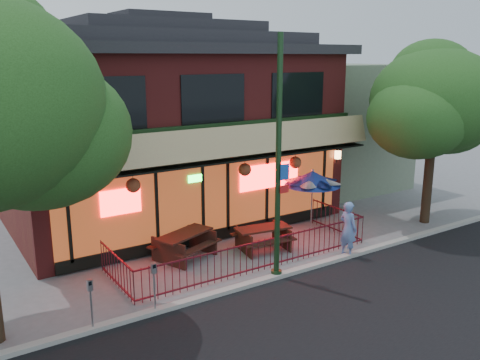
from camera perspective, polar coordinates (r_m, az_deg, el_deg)
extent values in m
plane|color=gray|center=(15.67, 3.19, -10.26)|extent=(80.00, 80.00, 0.00)
cube|color=#999993|center=(15.28, 4.32, -10.68)|extent=(80.00, 0.25, 0.12)
cube|color=maroon|center=(20.80, -8.52, 4.94)|extent=(12.00, 8.00, 6.50)
cube|color=#59230F|center=(17.63, -2.85, -1.82)|extent=(11.00, 0.06, 2.60)
cube|color=#FF0C0C|center=(18.68, 3.36, 0.49)|extent=(2.60, 0.04, 0.90)
cube|color=#FF0C0C|center=(16.09, -13.24, -2.40)|extent=(1.30, 0.04, 0.80)
cube|color=#CEC182|center=(16.81, -2.10, 4.07)|extent=(12.20, 1.33, 1.26)
cube|color=black|center=(15.56, -14.64, 8.25)|extent=(2.40, 0.06, 1.60)
cube|color=black|center=(17.04, -2.98, 9.10)|extent=(2.40, 0.06, 1.60)
cube|color=black|center=(19.10, 6.52, 9.53)|extent=(2.40, 0.06, 1.60)
cube|color=black|center=(18.03, -2.75, -6.13)|extent=(11.00, 0.12, 0.40)
cube|color=#FFC672|center=(20.62, 10.92, 2.80)|extent=(0.18, 0.18, 0.32)
cube|color=slate|center=(26.22, 9.27, 6.15)|extent=(6.00, 7.00, 6.00)
cube|color=#51111D|center=(15.46, 2.80, -6.79)|extent=(8.40, 0.04, 0.04)
cube|color=#51111D|center=(15.77, 2.77, -9.62)|extent=(8.40, 0.04, 0.04)
cube|color=#51111D|center=(14.74, -13.79, -8.24)|extent=(0.04, 2.60, 0.04)
cube|color=#51111D|center=(18.99, 10.82, -3.11)|extent=(0.04, 2.60, 0.04)
cylinder|color=#51111D|center=(15.63, 2.78, -8.34)|extent=(0.02, 0.02, 1.00)
cylinder|color=#173319|center=(14.30, 4.33, 2.13)|extent=(0.16, 0.16, 7.00)
cylinder|color=#173319|center=(15.34, 4.10, -10.42)|extent=(0.32, 0.32, 0.20)
cube|color=#194CB2|center=(14.32, 5.05, 0.90)|extent=(0.30, 0.02, 0.45)
cube|color=red|center=(14.43, 5.01, -1.04)|extent=(0.30, 0.02, 0.22)
cylinder|color=#302418|center=(20.84, 20.48, 1.42)|extent=(0.36, 0.36, 4.48)
ellipsoid|color=#1D4316|center=(20.49, 21.07, 8.32)|extent=(4.80, 4.80, 3.94)
ellipsoid|color=#1D4316|center=(20.84, 20.73, 11.13)|extent=(3.12, 3.12, 2.56)
cube|color=#381B14|center=(16.13, -8.06, -8.12)|extent=(0.57, 1.34, 0.81)
cube|color=#381B14|center=(17.18, -4.53, -6.63)|extent=(0.57, 1.34, 0.81)
cube|color=#381B14|center=(16.50, -6.27, -6.05)|extent=(2.12, 1.47, 0.07)
cube|color=#381B14|center=(16.24, -4.65, -7.57)|extent=(1.94, 0.99, 0.05)
cube|color=#381B14|center=(17.00, -7.76, -6.67)|extent=(1.94, 0.99, 0.05)
cube|color=#3A1C14|center=(16.97, 0.41, -6.94)|extent=(0.28, 1.32, 0.76)
cube|color=#3A1C14|center=(17.56, 4.70, -6.26)|extent=(0.28, 1.32, 0.76)
cube|color=#3A1C14|center=(17.13, 2.61, -5.41)|extent=(1.94, 1.06, 0.06)
cube|color=#3A1C14|center=(16.76, 3.45, -6.97)|extent=(1.86, 0.58, 0.05)
cube|color=#3A1C14|center=(17.70, 1.79, -5.81)|extent=(1.86, 0.58, 0.05)
cylinder|color=gray|center=(19.06, 8.05, -2.53)|extent=(0.05, 0.05, 2.16)
cone|color=navy|center=(18.83, 8.14, 0.20)|extent=(2.06, 2.06, 0.54)
sphere|color=gray|center=(18.76, 8.17, 1.07)|extent=(0.10, 0.10, 0.10)
imported|color=#6081C1|center=(16.90, 12.04, -5.39)|extent=(0.49, 0.70, 1.84)
cylinder|color=#92959A|center=(13.29, -9.56, -12.40)|extent=(0.05, 0.05, 1.11)
cube|color=#92959A|center=(13.01, -9.68, -9.73)|extent=(0.13, 0.11, 0.28)
cube|color=black|center=(12.94, -9.60, -9.56)|extent=(0.08, 0.01, 0.10)
cylinder|color=gray|center=(12.83, -16.32, -13.88)|extent=(0.05, 0.05, 1.07)
cube|color=gray|center=(12.55, -16.52, -11.25)|extent=(0.13, 0.11, 0.27)
cube|color=black|center=(12.48, -16.47, -11.09)|extent=(0.08, 0.02, 0.10)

